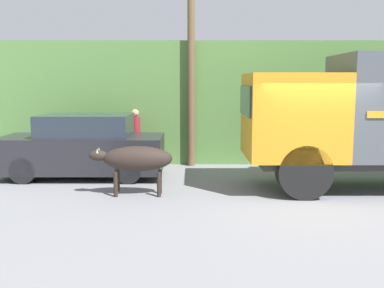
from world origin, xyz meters
name	(u,v)px	position (x,y,z in m)	size (l,w,h in m)	color
ground_plane	(311,195)	(0.00, 0.00, 0.00)	(60.00, 60.00, 0.00)	gray
hillside_embankment	(262,99)	(0.00, 7.24, 1.88)	(32.00, 6.79, 3.77)	#568442
building_backdrop	(99,112)	(-5.84, 5.45, 1.53)	(6.59, 2.70, 3.04)	#C6B793
brown_cow	(135,159)	(-3.95, 0.01, 0.82)	(1.86, 0.56, 1.11)	#2D231E
parked_suv	(82,147)	(-5.59, 1.95, 0.81)	(4.25, 1.79, 1.68)	#232328
pedestrian_on_hill	(134,135)	(-4.39, 3.44, 0.97)	(0.36, 0.36, 1.73)	#38332D
utility_pole	(190,53)	(-2.73, 3.66, 3.37)	(0.90, 0.22, 6.50)	brown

